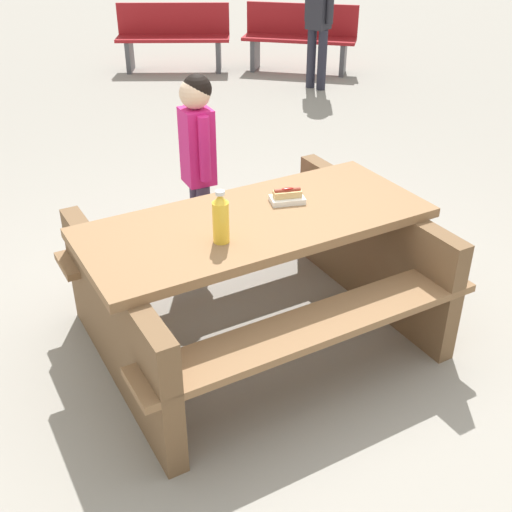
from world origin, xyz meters
name	(u,v)px	position (x,y,z in m)	size (l,w,h in m)	color
ground_plane	(256,335)	(0.00, 0.00, 0.00)	(30.00, 30.00, 0.00)	gray
picnic_table	(256,269)	(0.00, 0.00, 0.44)	(1.98, 1.64, 0.75)	olive
soda_bottle	(221,218)	(-0.24, -0.17, 0.87)	(0.08, 0.08, 0.26)	yellow
hotdog_tray	(287,197)	(0.22, 0.11, 0.78)	(0.19, 0.14, 0.08)	white
child_in_coat	(198,147)	(-0.02, 0.94, 0.80)	(0.20, 0.31, 1.26)	#3F334C
park_bench_mid	(173,36)	(1.16, 5.96, 0.45)	(1.54, 0.90, 0.85)	maroon
park_bench_far	(300,36)	(2.73, 5.30, 0.45)	(1.47, 1.17, 0.85)	maroon
bystander_adult	(319,3)	(2.55, 4.42, 1.01)	(0.31, 0.35, 1.58)	#262633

